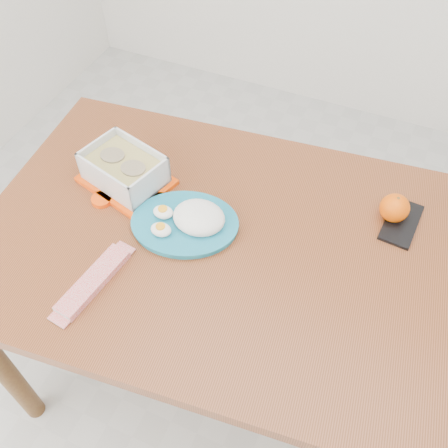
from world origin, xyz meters
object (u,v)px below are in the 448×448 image
at_px(food_container, 124,170).
at_px(smartphone, 401,222).
at_px(orange_fruit, 395,208).
at_px(rice_plate, 189,220).
at_px(dining_table, 224,260).

distance_m(food_container, smartphone, 0.75).
height_order(orange_fruit, rice_plate, orange_fruit).
relative_size(dining_table, orange_fruit, 17.64).
relative_size(dining_table, food_container, 4.90).
relative_size(food_container, orange_fruit, 3.60).
bearing_deg(orange_fruit, food_container, -166.69).
height_order(rice_plate, smartphone, rice_plate).
bearing_deg(orange_fruit, rice_plate, -153.23).
xyz_separation_m(food_container, smartphone, (0.73, 0.16, -0.04)).
bearing_deg(orange_fruit, smartphone, -20.06).
height_order(dining_table, food_container, food_container).
relative_size(orange_fruit, rice_plate, 0.22).
bearing_deg(orange_fruit, dining_table, -147.08).
distance_m(orange_fruit, rice_plate, 0.53).
height_order(food_container, rice_plate, food_container).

